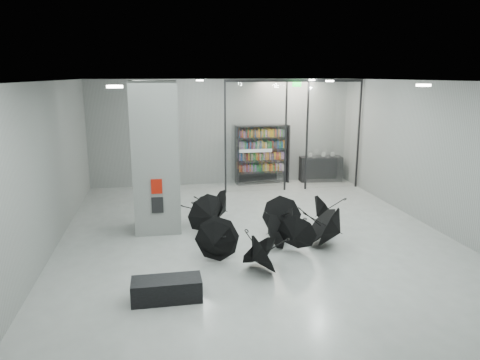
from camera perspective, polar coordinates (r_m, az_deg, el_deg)
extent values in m
plane|color=gray|center=(11.04, 2.96, -8.80)|extent=(14.00, 14.00, 0.00)
cube|color=slate|center=(10.24, 3.23, 12.45)|extent=(10.00, 14.00, 0.02)
cube|color=slate|center=(17.25, -2.30, 6.10)|extent=(10.00, 0.02, 4.00)
cube|color=slate|center=(4.36, 25.95, -17.58)|extent=(10.00, 0.02, 4.00)
cube|color=slate|center=(10.51, -24.48, 0.30)|extent=(0.02, 14.00, 4.00)
cube|color=slate|center=(12.58, 25.87, 2.11)|extent=(0.02, 14.00, 4.00)
cube|color=slate|center=(12.14, -10.71, 2.86)|extent=(1.20, 1.20, 4.00)
cube|color=#A50A07|center=(11.67, -10.58, -0.81)|extent=(0.28, 0.04, 0.38)
cube|color=black|center=(11.80, -10.48, -3.17)|extent=(0.30, 0.03, 0.42)
cube|color=#0CE533|center=(15.99, 7.26, 11.99)|extent=(0.30, 0.06, 0.15)
cube|color=silver|center=(15.96, 2.03, 5.52)|extent=(2.20, 0.02, 3.95)
cube|color=silver|center=(16.82, 11.78, 5.65)|extent=(2.00, 0.02, 3.95)
cube|color=black|center=(15.77, -1.90, 5.43)|extent=(0.06, 0.06, 4.00)
cube|color=black|center=(16.23, 5.84, 5.59)|extent=(0.06, 0.06, 4.00)
cube|color=black|center=(16.47, 8.53, 5.63)|extent=(0.06, 0.06, 4.00)
cube|color=black|center=(17.22, 14.88, 5.65)|extent=(0.06, 0.06, 4.00)
cube|color=black|center=(16.18, 7.05, 12.47)|extent=(5.00, 0.08, 0.10)
cube|color=black|center=(8.76, -9.32, -13.59)|extent=(1.31, 0.56, 0.42)
cube|color=black|center=(18.17, 10.19, 1.45)|extent=(1.70, 0.82, 0.99)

